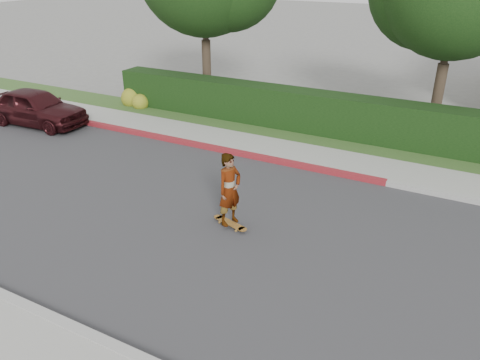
{
  "coord_description": "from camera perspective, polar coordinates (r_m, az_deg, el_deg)",
  "views": [
    {
      "loc": [
        2.86,
        -8.09,
        5.73
      ],
      "look_at": [
        -1.77,
        0.65,
        1.0
      ],
      "focal_mm": 35.0,
      "sensor_mm": 36.0,
      "label": 1
    }
  ],
  "objects": [
    {
      "name": "car_maroon",
      "position": [
        19.17,
        -23.62,
        8.13
      ],
      "size": [
        4.08,
        1.84,
        1.36
      ],
      "primitive_type": "imported",
      "rotation": [
        0.0,
        0.0,
        1.63
      ],
      "color": "#371114",
      "rests_on": "ground"
    },
    {
      "name": "sidewalk_far",
      "position": [
        14.55,
        14.34,
        1.78
      ],
      "size": [
        60.0,
        1.6,
        0.12
      ],
      "primitive_type": "cube",
      "color": "gray",
      "rests_on": "ground"
    },
    {
      "name": "curb_red_section",
      "position": [
        15.57,
        -4.57,
        4.17
      ],
      "size": [
        12.0,
        0.21,
        0.15
      ],
      "primitive_type": "cube",
      "color": "maroon",
      "rests_on": "ground"
    },
    {
      "name": "skateboarder",
      "position": [
        10.58,
        -1.27,
        -1.16
      ],
      "size": [
        0.59,
        0.73,
        1.74
      ],
      "primitive_type": "imported",
      "rotation": [
        0.0,
        0.0,
        1.26
      ],
      "color": "white",
      "rests_on": "skateboard"
    },
    {
      "name": "planting_strip",
      "position": [
        16.01,
        15.81,
        3.76
      ],
      "size": [
        60.0,
        1.6,
        0.1
      ],
      "primitive_type": "cube",
      "color": "#2D4C1E",
      "rests_on": "ground"
    },
    {
      "name": "road",
      "position": [
        10.32,
        7.1,
        -8.37
      ],
      "size": [
        60.0,
        8.0,
        0.01
      ],
      "primitive_type": "cube",
      "color": "#2D2D30",
      "rests_on": "ground"
    },
    {
      "name": "hedge",
      "position": [
        17.12,
        6.73,
        8.45
      ],
      "size": [
        15.0,
        1.0,
        1.5
      ],
      "primitive_type": "cube",
      "color": "black",
      "rests_on": "ground"
    },
    {
      "name": "flowering_shrub",
      "position": [
        20.36,
        -12.73,
        9.55
      ],
      "size": [
        1.4,
        1.0,
        0.9
      ],
      "color": "#2D4C19",
      "rests_on": "ground"
    },
    {
      "name": "skateboard",
      "position": [
        11.01,
        -1.22,
        -5.28
      ],
      "size": [
        1.03,
        0.47,
        0.09
      ],
      "rotation": [
        0.0,
        0.0,
        -0.28
      ],
      "color": "#AE7C30",
      "rests_on": "ground"
    },
    {
      "name": "ground",
      "position": [
        10.32,
        7.1,
        -8.4
      ],
      "size": [
        120.0,
        120.0,
        0.0
      ],
      "primitive_type": "plane",
      "color": "slate",
      "rests_on": "ground"
    },
    {
      "name": "curb_far",
      "position": [
        13.74,
        13.39,
        0.51
      ],
      "size": [
        60.0,
        0.2,
        0.15
      ],
      "primitive_type": "cube",
      "color": "#9E9E99",
      "rests_on": "ground"
    }
  ]
}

